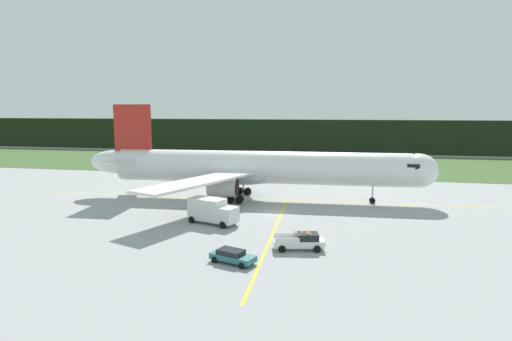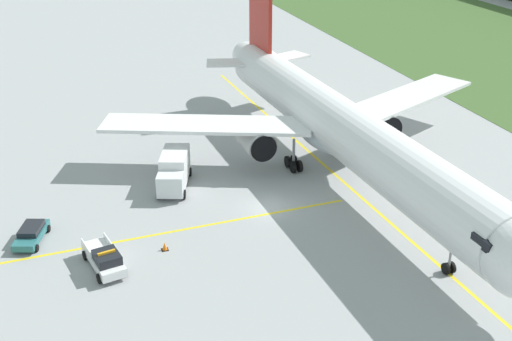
% 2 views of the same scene
% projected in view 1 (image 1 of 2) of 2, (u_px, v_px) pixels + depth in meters
% --- Properties ---
extents(ground, '(320.00, 320.00, 0.00)m').
position_uv_depth(ground, '(273.00, 213.00, 60.76)').
color(ground, '#999B9C').
extents(grass_verge, '(320.00, 47.70, 0.04)m').
position_uv_depth(grass_verge, '(308.00, 164.00, 115.60)').
color(grass_verge, '#3D5C2B').
rests_on(grass_verge, ground).
extents(distant_tree_line, '(288.00, 5.22, 11.10)m').
position_uv_depth(distant_tree_line, '(317.00, 136.00, 146.62)').
color(distant_tree_line, black).
rests_on(distant_tree_line, ground).
extents(taxiway_centerline_main, '(75.41, 3.86, 0.01)m').
position_uv_depth(taxiway_centerline_main, '(260.00, 199.00, 69.87)').
color(taxiway_centerline_main, yellow).
rests_on(taxiway_centerline_main, ground).
extents(taxiway_centerline_spur, '(2.00, 35.95, 0.01)m').
position_uv_depth(taxiway_centerline_spur, '(272.00, 236.00, 49.65)').
color(taxiway_centerline_spur, yellow).
rests_on(taxiway_centerline_spur, ground).
extents(airliner, '(57.05, 43.88, 15.46)m').
position_uv_depth(airliner, '(256.00, 168.00, 69.23)').
color(airliner, white).
rests_on(airliner, ground).
extents(ops_pickup_truck, '(5.63, 3.05, 1.94)m').
position_uv_depth(ops_pickup_truck, '(301.00, 241.00, 44.84)').
color(ops_pickup_truck, white).
rests_on(ops_pickup_truck, ground).
extents(catering_truck, '(6.99, 4.46, 3.42)m').
position_uv_depth(catering_truck, '(212.00, 210.00, 54.90)').
color(catering_truck, silver).
rests_on(catering_truck, ground).
extents(staff_car, '(4.77, 3.11, 1.30)m').
position_uv_depth(staff_car, '(232.00, 256.00, 40.98)').
color(staff_car, '#29676A').
rests_on(staff_car, ground).
extents(apron_cone, '(0.55, 0.55, 0.69)m').
position_uv_depth(apron_cone, '(294.00, 233.00, 49.85)').
color(apron_cone, black).
rests_on(apron_cone, ground).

